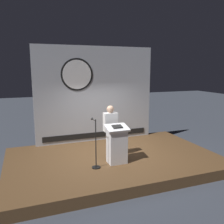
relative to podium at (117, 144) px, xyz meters
The scene contains 6 objects.
ground_plane 0.99m from the podium, 79.61° to the left, with size 40.00×40.00×0.00m, color #383D47.
stage_platform 0.87m from the podium, 79.61° to the left, with size 6.40×4.00×0.30m, color brown.
banner_display 2.65m from the podium, 88.18° to the left, with size 4.46×0.12×3.50m.
podium is the anchor object (origin of this frame).
speaker_person 0.55m from the podium, 92.91° to the left, with size 0.40×0.26×1.61m.
microphone_stand 0.69m from the podium, behind, with size 0.24×0.50×1.36m.
Camera 1 is at (-2.53, -6.63, 3.00)m, focal length 38.35 mm.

